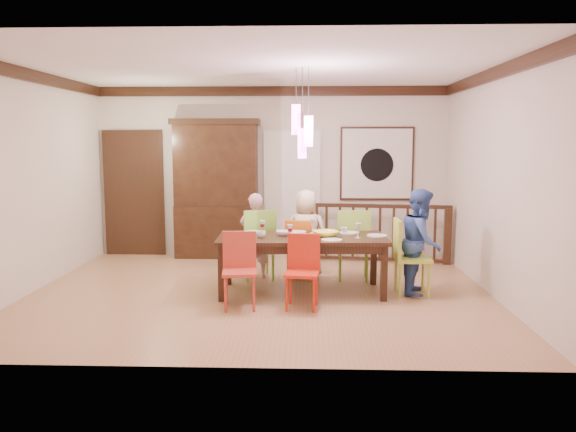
{
  "coord_description": "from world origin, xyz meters",
  "views": [
    {
      "loc": [
        0.62,
        -7.19,
        1.97
      ],
      "look_at": [
        0.36,
        0.26,
        0.98
      ],
      "focal_mm": 35.0,
      "sensor_mm": 36.0,
      "label": 1
    }
  ],
  "objects_px": {
    "china_hutch": "(216,188)",
    "person_end_right": "(421,241)",
    "chair_end_right": "(413,252)",
    "chair_far_left": "(257,239)",
    "person_far_left": "(255,236)",
    "person_far_mid": "(306,234)",
    "dining_table": "(302,242)",
    "balustrade": "(380,232)"
  },
  "relations": [
    {
      "from": "balustrade",
      "to": "person_far_left",
      "type": "bearing_deg",
      "value": -142.41
    },
    {
      "from": "dining_table",
      "to": "person_far_left",
      "type": "relative_size",
      "value": 1.78
    },
    {
      "from": "person_far_left",
      "to": "person_far_mid",
      "type": "distance_m",
      "value": 0.73
    },
    {
      "from": "chair_far_left",
      "to": "person_far_mid",
      "type": "relative_size",
      "value": 0.79
    },
    {
      "from": "balustrade",
      "to": "chair_far_left",
      "type": "bearing_deg",
      "value": -140.44
    },
    {
      "from": "china_hutch",
      "to": "person_far_mid",
      "type": "relative_size",
      "value": 1.82
    },
    {
      "from": "person_far_mid",
      "to": "dining_table",
      "type": "bearing_deg",
      "value": 97.64
    },
    {
      "from": "china_hutch",
      "to": "balustrade",
      "type": "xyz_separation_m",
      "value": [
        2.75,
        -0.35,
        -0.68
      ]
    },
    {
      "from": "china_hutch",
      "to": "person_far_mid",
      "type": "xyz_separation_m",
      "value": [
        1.54,
        -1.49,
        -0.53
      ]
    },
    {
      "from": "chair_end_right",
      "to": "chair_far_left",
      "type": "bearing_deg",
      "value": 68.81
    },
    {
      "from": "china_hutch",
      "to": "dining_table",
      "type": "bearing_deg",
      "value": -56.89
    },
    {
      "from": "chair_far_left",
      "to": "person_end_right",
      "type": "bearing_deg",
      "value": 145.26
    },
    {
      "from": "chair_far_left",
      "to": "person_far_left",
      "type": "xyz_separation_m",
      "value": [
        -0.03,
        0.07,
        0.04
      ]
    },
    {
      "from": "dining_table",
      "to": "person_end_right",
      "type": "distance_m",
      "value": 1.55
    },
    {
      "from": "chair_far_left",
      "to": "person_far_left",
      "type": "distance_m",
      "value": 0.09
    },
    {
      "from": "dining_table",
      "to": "balustrade",
      "type": "bearing_deg",
      "value": 54.65
    },
    {
      "from": "chair_end_right",
      "to": "china_hutch",
      "type": "relative_size",
      "value": 0.42
    },
    {
      "from": "dining_table",
      "to": "chair_end_right",
      "type": "xyz_separation_m",
      "value": [
        1.42,
        -0.08,
        -0.11
      ]
    },
    {
      "from": "person_far_left",
      "to": "person_end_right",
      "type": "xyz_separation_m",
      "value": [
        2.23,
        -0.77,
        0.06
      ]
    },
    {
      "from": "chair_end_right",
      "to": "dining_table",
      "type": "bearing_deg",
      "value": 86.86
    },
    {
      "from": "dining_table",
      "to": "person_end_right",
      "type": "relative_size",
      "value": 1.61
    },
    {
      "from": "chair_end_right",
      "to": "china_hutch",
      "type": "xyz_separation_m",
      "value": [
        -2.91,
        2.36,
        0.62
      ]
    },
    {
      "from": "dining_table",
      "to": "person_far_left",
      "type": "height_order",
      "value": "person_far_left"
    },
    {
      "from": "dining_table",
      "to": "chair_far_left",
      "type": "distance_m",
      "value": 0.98
    },
    {
      "from": "dining_table",
      "to": "person_far_left",
      "type": "bearing_deg",
      "value": 128.3
    },
    {
      "from": "dining_table",
      "to": "person_end_right",
      "type": "xyz_separation_m",
      "value": [
        1.55,
        0.02,
        0.02
      ]
    },
    {
      "from": "chair_far_left",
      "to": "person_end_right",
      "type": "xyz_separation_m",
      "value": [
        2.2,
        -0.7,
        0.1
      ]
    },
    {
      "from": "china_hutch",
      "to": "person_far_left",
      "type": "bearing_deg",
      "value": -61.5
    },
    {
      "from": "chair_end_right",
      "to": "person_far_left",
      "type": "xyz_separation_m",
      "value": [
        -2.11,
        0.88,
        0.06
      ]
    },
    {
      "from": "dining_table",
      "to": "chair_end_right",
      "type": "height_order",
      "value": "chair_end_right"
    },
    {
      "from": "person_far_mid",
      "to": "person_end_right",
      "type": "height_order",
      "value": "person_end_right"
    },
    {
      "from": "chair_end_right",
      "to": "balustrade",
      "type": "xyz_separation_m",
      "value": [
        -0.16,
        2.01,
        -0.06
      ]
    },
    {
      "from": "chair_far_left",
      "to": "person_far_mid",
      "type": "height_order",
      "value": "person_far_mid"
    },
    {
      "from": "balustrade",
      "to": "person_far_left",
      "type": "distance_m",
      "value": 2.25
    },
    {
      "from": "person_end_right",
      "to": "chair_end_right",
      "type": "bearing_deg",
      "value": 145.84
    },
    {
      "from": "chair_far_left",
      "to": "china_hutch",
      "type": "relative_size",
      "value": 0.43
    },
    {
      "from": "dining_table",
      "to": "chair_far_left",
      "type": "relative_size",
      "value": 2.17
    },
    {
      "from": "person_end_right",
      "to": "dining_table",
      "type": "bearing_deg",
      "value": 107.24
    },
    {
      "from": "dining_table",
      "to": "chair_end_right",
      "type": "bearing_deg",
      "value": -5.44
    },
    {
      "from": "dining_table",
      "to": "chair_far_left",
      "type": "bearing_deg",
      "value": 129.53
    },
    {
      "from": "china_hutch",
      "to": "person_end_right",
      "type": "relative_size",
      "value": 1.72
    },
    {
      "from": "person_far_left",
      "to": "person_end_right",
      "type": "height_order",
      "value": "person_end_right"
    }
  ]
}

